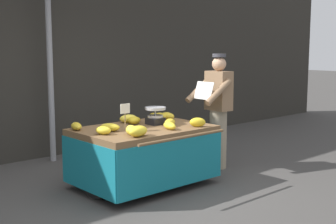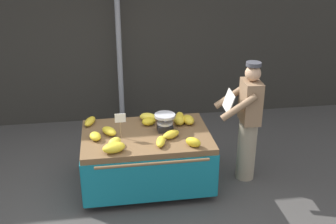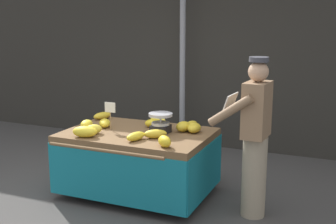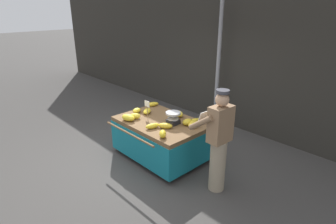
# 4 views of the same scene
# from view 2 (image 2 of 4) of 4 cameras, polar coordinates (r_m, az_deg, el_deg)

# --- Properties ---
(ground_plane) EXTENTS (60.00, 60.00, 0.00)m
(ground_plane) POSITION_cam_2_polar(r_m,az_deg,el_deg) (5.54, -4.83, -12.48)
(ground_plane) COLOR #423F3D
(back_wall) EXTENTS (16.00, 0.24, 4.07)m
(back_wall) POSITION_cam_2_polar(r_m,az_deg,el_deg) (7.49, -7.10, 13.94)
(back_wall) COLOR #2D2B26
(back_wall) RESTS_ON ground
(street_pole) EXTENTS (0.09, 0.09, 3.02)m
(street_pole) POSITION_cam_2_polar(r_m,az_deg,el_deg) (7.18, -6.73, 9.25)
(street_pole) COLOR gray
(street_pole) RESTS_ON ground
(banana_cart) EXTENTS (1.72, 1.37, 0.78)m
(banana_cart) POSITION_cam_2_polar(r_m,az_deg,el_deg) (5.63, -2.99, -4.87)
(banana_cart) COLOR brown
(banana_cart) RESTS_ON ground
(weighing_scale) EXTENTS (0.28, 0.28, 0.23)m
(weighing_scale) POSITION_cam_2_polar(r_m,az_deg,el_deg) (5.58, -0.43, -1.42)
(weighing_scale) COLOR black
(weighing_scale) RESTS_ON banana_cart
(price_sign) EXTENTS (0.14, 0.01, 0.34)m
(price_sign) POSITION_cam_2_polar(r_m,az_deg,el_deg) (5.36, -6.57, -1.14)
(price_sign) COLOR #997A51
(price_sign) RESTS_ON banana_cart
(banana_bunch_0) EXTENTS (0.25, 0.29, 0.10)m
(banana_bunch_0) POSITION_cam_2_polar(r_m,az_deg,el_deg) (5.54, -8.09, -2.61)
(banana_bunch_0) COLOR yellow
(banana_bunch_0) RESTS_ON banana_cart
(banana_bunch_1) EXTENTS (0.18, 0.29, 0.09)m
(banana_bunch_1) POSITION_cam_2_polar(r_m,az_deg,el_deg) (5.23, -1.00, -4.07)
(banana_bunch_1) COLOR yellow
(banana_bunch_1) RESTS_ON banana_cart
(banana_bunch_2) EXTENTS (0.21, 0.30, 0.09)m
(banana_bunch_2) POSITION_cam_2_polar(r_m,az_deg,el_deg) (5.88, -10.67, -1.26)
(banana_bunch_2) COLOR gold
(banana_bunch_2) RESTS_ON banana_cart
(banana_bunch_3) EXTENTS (0.22, 0.24, 0.11)m
(banana_bunch_3) POSITION_cam_2_polar(r_m,az_deg,el_deg) (5.23, -7.35, -4.15)
(banana_bunch_3) COLOR yellow
(banana_bunch_3) RESTS_ON banana_cart
(banana_bunch_4) EXTENTS (0.25, 0.23, 0.10)m
(banana_bunch_4) POSITION_cam_2_polar(r_m,az_deg,el_deg) (5.77, -2.65, -1.29)
(banana_bunch_4) COLOR gold
(banana_bunch_4) RESTS_ON banana_cart
(banana_bunch_5) EXTENTS (0.14, 0.28, 0.10)m
(banana_bunch_5) POSITION_cam_2_polar(r_m,az_deg,el_deg) (5.92, 1.66, -0.64)
(banana_bunch_5) COLOR gold
(banana_bunch_5) RESTS_ON banana_cart
(banana_bunch_6) EXTENTS (0.18, 0.23, 0.12)m
(banana_bunch_6) POSITION_cam_2_polar(r_m,az_deg,el_deg) (5.78, 1.54, -1.15)
(banana_bunch_6) COLOR gold
(banana_bunch_6) RESTS_ON banana_cart
(banana_bunch_7) EXTENTS (0.19, 0.23, 0.10)m
(banana_bunch_7) POSITION_cam_2_polar(r_m,az_deg,el_deg) (5.43, -9.96, -3.30)
(banana_bunch_7) COLOR yellow
(banana_bunch_7) RESTS_ON banana_cart
(banana_bunch_8) EXTENTS (0.31, 0.23, 0.13)m
(banana_bunch_8) POSITION_cam_2_polar(r_m,az_deg,el_deg) (5.09, -7.45, -4.86)
(banana_bunch_8) COLOR yellow
(banana_bunch_8) RESTS_ON banana_cart
(banana_bunch_9) EXTENTS (0.18, 0.26, 0.11)m
(banana_bunch_9) POSITION_cam_2_polar(r_m,az_deg,el_deg) (5.81, 2.82, -1.07)
(banana_bunch_9) COLOR gold
(banana_bunch_9) RESTS_ON banana_cart
(banana_bunch_10) EXTENTS (0.23, 0.22, 0.12)m
(banana_bunch_10) POSITION_cam_2_polar(r_m,az_deg,el_deg) (5.18, 3.49, -4.18)
(banana_bunch_10) COLOR gold
(banana_bunch_10) RESTS_ON banana_cart
(banana_bunch_11) EXTENTS (0.28, 0.22, 0.11)m
(banana_bunch_11) POSITION_cam_2_polar(r_m,az_deg,el_deg) (5.89, -2.76, -0.69)
(banana_bunch_11) COLOR yellow
(banana_bunch_11) RESTS_ON banana_cart
(banana_bunch_12) EXTENTS (0.29, 0.25, 0.10)m
(banana_bunch_12) POSITION_cam_2_polar(r_m,az_deg,el_deg) (5.40, 0.42, -3.10)
(banana_bunch_12) COLOR gold
(banana_bunch_12) RESTS_ON banana_cart
(vendor_person) EXTENTS (0.60, 0.54, 1.71)m
(vendor_person) POSITION_cam_2_polar(r_m,az_deg,el_deg) (5.75, 10.90, -1.33)
(vendor_person) COLOR gray
(vendor_person) RESTS_ON ground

